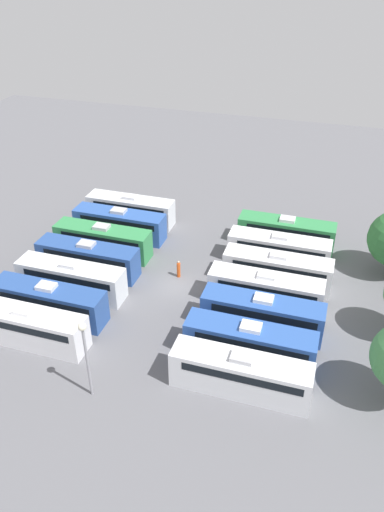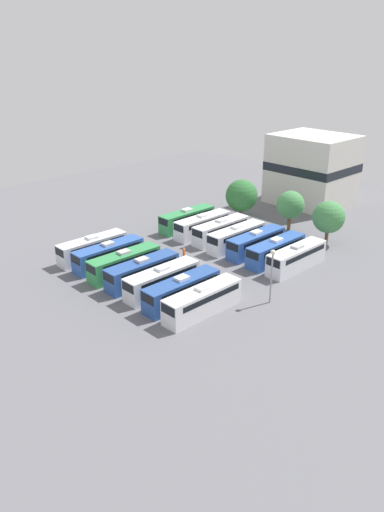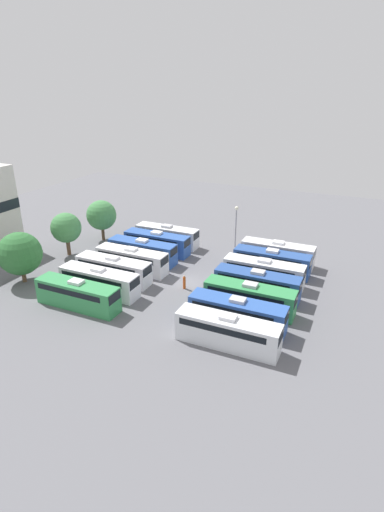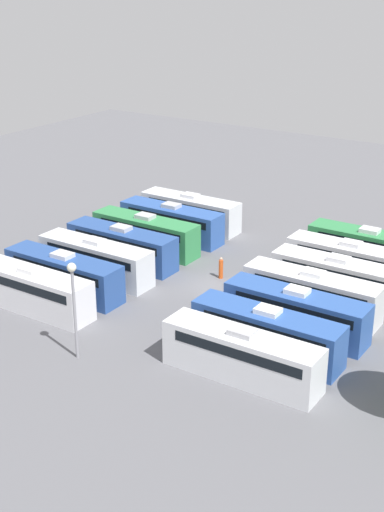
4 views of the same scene
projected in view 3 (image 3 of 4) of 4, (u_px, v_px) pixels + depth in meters
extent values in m
plane|color=slate|center=(189.00, 282.00, 52.37)|extent=(113.99, 113.99, 0.00)
cube|color=silver|center=(228.00, 332.00, 38.93)|extent=(2.50, 10.32, 3.06)
cube|color=black|center=(225.00, 324.00, 38.70)|extent=(2.54, 8.78, 0.67)
cube|color=black|center=(281.00, 337.00, 36.63)|extent=(2.20, 0.08, 1.07)
cube|color=silver|center=(228.00, 317.00, 38.27)|extent=(1.20, 1.60, 0.35)
cube|color=#2D56A8|center=(237.00, 314.00, 42.06)|extent=(2.50, 10.32, 3.06)
cube|color=black|center=(235.00, 307.00, 41.84)|extent=(2.54, 8.78, 0.67)
cube|color=black|center=(287.00, 318.00, 39.77)|extent=(2.20, 0.08, 1.07)
cube|color=#B2B2B7|center=(238.00, 300.00, 41.40)|extent=(1.20, 1.60, 0.35)
cube|color=#338C4C|center=(249.00, 298.00, 45.26)|extent=(2.50, 10.32, 3.06)
cube|color=black|center=(248.00, 291.00, 45.03)|extent=(2.54, 8.78, 0.67)
cube|color=black|center=(296.00, 301.00, 42.96)|extent=(2.20, 0.08, 1.07)
cube|color=#B2B2B7|center=(250.00, 285.00, 44.60)|extent=(1.20, 1.60, 0.35)
cube|color=#284C93|center=(257.00, 285.00, 48.37)|extent=(2.50, 10.32, 3.06)
cube|color=black|center=(255.00, 278.00, 48.14)|extent=(2.54, 8.78, 0.67)
cube|color=black|center=(301.00, 287.00, 46.07)|extent=(2.20, 0.08, 1.07)
cube|color=#B2B2B7|center=(258.00, 272.00, 47.71)|extent=(1.20, 1.60, 0.35)
cube|color=silver|center=(264.00, 273.00, 51.52)|extent=(2.50, 10.32, 3.06)
cube|color=black|center=(262.00, 266.00, 51.30)|extent=(2.54, 8.78, 0.67)
cube|color=black|center=(305.00, 274.00, 49.23)|extent=(2.20, 0.08, 1.07)
cube|color=silver|center=(265.00, 261.00, 50.86)|extent=(1.20, 1.60, 0.35)
cube|color=#284C93|center=(272.00, 262.00, 54.60)|extent=(2.50, 10.32, 3.06)
cube|color=black|center=(270.00, 256.00, 54.37)|extent=(2.54, 8.78, 0.67)
cube|color=black|center=(311.00, 263.00, 52.31)|extent=(2.20, 0.08, 1.07)
cube|color=silver|center=(273.00, 251.00, 53.94)|extent=(1.20, 1.60, 0.35)
cube|color=silver|center=(277.00, 254.00, 57.52)|extent=(2.50, 10.32, 3.06)
cube|color=black|center=(276.00, 248.00, 57.29)|extent=(2.54, 8.78, 0.67)
cube|color=black|center=(315.00, 254.00, 55.22)|extent=(2.20, 0.08, 1.07)
cube|color=white|center=(278.00, 243.00, 56.86)|extent=(1.20, 1.60, 0.35)
cube|color=#338C4C|center=(78.00, 295.00, 45.94)|extent=(2.50, 10.32, 3.06)
cube|color=black|center=(75.00, 288.00, 45.71)|extent=(2.54, 8.78, 0.67)
cube|color=black|center=(115.00, 298.00, 43.65)|extent=(2.20, 0.08, 1.07)
cube|color=silver|center=(76.00, 282.00, 45.28)|extent=(1.20, 1.60, 0.35)
cube|color=white|center=(99.00, 282.00, 49.10)|extent=(2.50, 10.32, 3.06)
cube|color=black|center=(97.00, 275.00, 48.88)|extent=(2.54, 8.78, 0.67)
cube|color=black|center=(135.00, 283.00, 46.81)|extent=(2.20, 0.08, 1.07)
cube|color=silver|center=(98.00, 269.00, 48.44)|extent=(1.20, 1.60, 0.35)
cube|color=white|center=(114.00, 270.00, 52.33)|extent=(2.50, 10.32, 3.06)
cube|color=black|center=(111.00, 264.00, 52.11)|extent=(2.54, 8.78, 0.67)
cube|color=black|center=(147.00, 271.00, 50.04)|extent=(2.20, 0.08, 1.07)
cube|color=silver|center=(113.00, 258.00, 51.67)|extent=(1.20, 1.60, 0.35)
cube|color=silver|center=(132.00, 260.00, 55.20)|extent=(2.50, 10.32, 3.06)
cube|color=black|center=(130.00, 255.00, 54.98)|extent=(2.54, 8.78, 0.67)
cube|color=black|center=(164.00, 261.00, 52.91)|extent=(2.20, 0.08, 1.07)
cube|color=white|center=(131.00, 249.00, 54.54)|extent=(1.20, 1.60, 0.35)
cube|color=#2D56A8|center=(143.00, 251.00, 58.28)|extent=(2.50, 10.32, 3.06)
cube|color=black|center=(141.00, 246.00, 58.05)|extent=(2.54, 8.78, 0.67)
cube|color=black|center=(174.00, 252.00, 55.98)|extent=(2.20, 0.08, 1.07)
cube|color=white|center=(142.00, 240.00, 57.62)|extent=(1.20, 1.60, 0.35)
cube|color=#2D56A8|center=(157.00, 243.00, 61.39)|extent=(2.50, 10.32, 3.06)
cube|color=black|center=(155.00, 238.00, 61.16)|extent=(2.54, 8.78, 0.67)
cube|color=black|center=(187.00, 243.00, 59.09)|extent=(2.20, 0.08, 1.07)
cube|color=white|center=(157.00, 233.00, 60.73)|extent=(1.20, 1.60, 0.35)
cube|color=silver|center=(167.00, 236.00, 64.32)|extent=(2.50, 10.32, 3.06)
cube|color=black|center=(166.00, 231.00, 64.09)|extent=(2.54, 8.78, 0.67)
cube|color=black|center=(196.00, 236.00, 62.02)|extent=(2.20, 0.08, 1.07)
cube|color=#B2B2B7|center=(167.00, 226.00, 63.66)|extent=(1.20, 1.60, 0.35)
cylinder|color=#CC4C19|center=(184.00, 283.00, 50.48)|extent=(0.36, 0.36, 1.60)
sphere|color=tan|center=(184.00, 276.00, 50.12)|extent=(0.24, 0.24, 0.24)
cylinder|color=gray|center=(236.00, 229.00, 62.87)|extent=(0.20, 0.20, 6.27)
sphere|color=#EAE5C6|center=(237.00, 208.00, 61.58)|extent=(0.60, 0.60, 0.60)
cylinder|color=brown|center=(24.00, 275.00, 52.22)|extent=(0.55, 0.55, 2.03)
sphere|color=#2D6B33|center=(20.00, 254.00, 51.07)|extent=(5.58, 5.58, 5.58)
cylinder|color=brown|center=(68.00, 246.00, 60.58)|extent=(0.58, 0.58, 2.78)
sphere|color=#428447|center=(66.00, 228.00, 59.43)|extent=(4.51, 4.51, 4.51)
cylinder|color=brown|center=(103.00, 232.00, 66.71)|extent=(0.51, 0.51, 2.60)
sphere|color=#428447|center=(101.00, 215.00, 65.54)|extent=(4.88, 4.88, 4.88)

